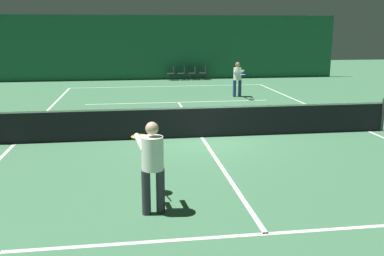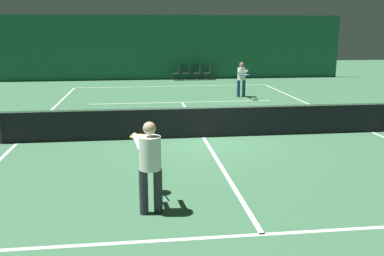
{
  "view_description": "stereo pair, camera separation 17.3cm",
  "coord_description": "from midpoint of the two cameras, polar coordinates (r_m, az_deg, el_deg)",
  "views": [
    {
      "loc": [
        -2.11,
        -12.55,
        3.27
      ],
      "look_at": [
        -0.71,
        -2.83,
        0.97
      ],
      "focal_mm": 40.0,
      "sensor_mm": 36.0,
      "label": 1
    },
    {
      "loc": [
        -1.93,
        -12.57,
        3.27
      ],
      "look_at": [
        -0.71,
        -2.83,
        0.97
      ],
      "focal_mm": 40.0,
      "sensor_mm": 36.0,
      "label": 2
    }
  ],
  "objects": [
    {
      "name": "ground_plane",
      "position": [
        13.14,
        0.92,
        -1.24
      ],
      "size": [
        60.0,
        60.0,
        0.0
      ],
      "primitive_type": "plane",
      "color": "#3D704C"
    },
    {
      "name": "courtside_chair_0",
      "position": [
        27.61,
        -2.87,
        7.38
      ],
      "size": [
        0.44,
        0.44,
        0.84
      ],
      "rotation": [
        0.0,
        0.0,
        -1.57
      ],
      "color": "#2D2D2D",
      "rests_on": "ground"
    },
    {
      "name": "player_near",
      "position": [
        7.63,
        -5.99,
        -4.32
      ],
      "size": [
        0.63,
        1.41,
        1.69
      ],
      "rotation": [
        0.0,
        0.0,
        1.78
      ],
      "color": "#2D2D38",
      "rests_on": "ground"
    },
    {
      "name": "courtside_chair_1",
      "position": [
        27.68,
        -1.43,
        7.41
      ],
      "size": [
        0.44,
        0.44,
        0.84
      ],
      "rotation": [
        0.0,
        0.0,
        -1.57
      ],
      "color": "#2D2D2D",
      "rests_on": "ground"
    },
    {
      "name": "courtside_chair_3",
      "position": [
        27.88,
        1.42,
        7.45
      ],
      "size": [
        0.44,
        0.44,
        0.84
      ],
      "rotation": [
        0.0,
        0.0,
        -1.57
      ],
      "color": "#2D2D2D",
      "rests_on": "ground"
    },
    {
      "name": "courtside_chair_2",
      "position": [
        27.77,
        -0.0,
        7.43
      ],
      "size": [
        0.44,
        0.44,
        0.84
      ],
      "rotation": [
        0.0,
        0.0,
        -1.57
      ],
      "color": "#2D2D2D",
      "rests_on": "ground"
    },
    {
      "name": "tennis_ball",
      "position": [
        10.93,
        -5.88,
        -4.13
      ],
      "size": [
        0.07,
        0.07,
        0.07
      ],
      "color": "#D1DB33",
      "rests_on": "ground"
    },
    {
      "name": "court_line_service_near",
      "position": [
        7.26,
        9.15,
        -13.76
      ],
      "size": [
        8.25,
        0.1,
        0.0
      ],
      "color": "silver",
      "rests_on": "ground"
    },
    {
      "name": "court_line_service_far",
      "position": [
        19.35,
        -2.08,
        3.45
      ],
      "size": [
        8.25,
        0.1,
        0.0
      ],
      "color": "silver",
      "rests_on": "ground"
    },
    {
      "name": "court_line_sideline_right",
      "position": [
        15.0,
        22.14,
        -0.39
      ],
      "size": [
        0.1,
        23.8,
        0.0
      ],
      "color": "silver",
      "rests_on": "ground"
    },
    {
      "name": "court_line_baseline_far",
      "position": [
        24.76,
        -3.45,
        5.58
      ],
      "size": [
        11.0,
        0.1,
        0.0
      ],
      "color": "silver",
      "rests_on": "ground"
    },
    {
      "name": "court_line_centre",
      "position": [
        13.14,
        0.92,
        -1.23
      ],
      "size": [
        0.1,
        12.8,
        0.0
      ],
      "color": "silver",
      "rests_on": "ground"
    },
    {
      "name": "court_line_sideline_left",
      "position": [
        13.44,
        -22.93,
        -1.96
      ],
      "size": [
        0.1,
        23.8,
        0.0
      ],
      "color": "silver",
      "rests_on": "ground"
    },
    {
      "name": "player_far",
      "position": [
        20.86,
        5.86,
        6.8
      ],
      "size": [
        0.43,
        1.36,
        1.68
      ],
      "rotation": [
        0.0,
        0.0,
        -1.6
      ],
      "color": "navy",
      "rests_on": "ground"
    },
    {
      "name": "backdrop_curtain",
      "position": [
        28.0,
        -4.11,
        10.63
      ],
      "size": [
        23.0,
        0.12,
        4.08
      ],
      "color": "#1E5B3D",
      "rests_on": "ground"
    },
    {
      "name": "tennis_net",
      "position": [
        13.02,
        0.93,
        0.94
      ],
      "size": [
        12.0,
        0.1,
        1.07
      ],
      "color": "black",
      "rests_on": "ground"
    }
  ]
}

